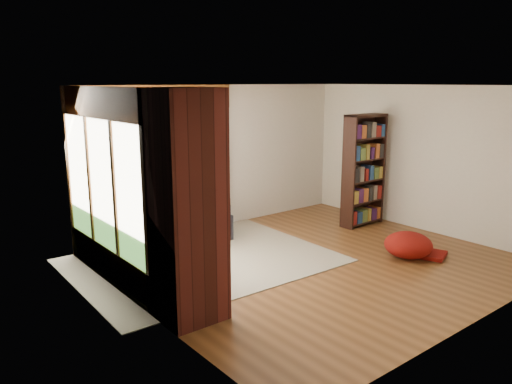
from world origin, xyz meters
TOP-DOWN VIEW (x-y plane):
  - floor at (0.00, 0.00)m, footprint 5.50×5.50m
  - ceiling at (0.00, 0.00)m, footprint 5.50×5.50m
  - wall_back at (0.00, 2.50)m, footprint 5.50×0.04m
  - wall_front at (0.00, -2.50)m, footprint 5.50×0.04m
  - wall_left at (-2.75, 0.00)m, footprint 0.04×5.00m
  - wall_right at (2.75, 0.00)m, footprint 0.04×5.00m
  - windows_back at (-1.20, 2.47)m, footprint 2.82×0.10m
  - windows_left at (-2.72, 1.20)m, footprint 0.10×2.62m
  - roller_blind at (-2.69, 2.03)m, footprint 0.03×0.72m
  - brick_chimney at (-2.40, -0.35)m, footprint 0.70×0.70m
  - sectional_sofa at (-1.95, 1.70)m, footprint 2.20×2.20m
  - area_rug at (-1.29, 1.09)m, footprint 3.83×2.97m
  - bookshelf at (2.14, 0.87)m, footprint 0.89×0.30m
  - pouf at (1.27, -0.75)m, footprint 0.90×0.90m
  - dog_tan at (-1.86, 1.88)m, footprint 0.97×0.73m
  - dog_brindle at (-2.39, 1.17)m, footprint 0.49×0.78m
  - throw_pillows at (-1.92, 1.85)m, footprint 1.98×1.68m

SIDE VIEW (x-z plane):
  - floor at x=0.00m, z-range 0.00..0.00m
  - area_rug at x=-1.29m, z-range 0.00..0.01m
  - pouf at x=1.27m, z-range 0.01..0.41m
  - sectional_sofa at x=-1.95m, z-range -0.10..0.70m
  - dog_brindle at x=-2.39m, z-range 0.54..0.96m
  - throw_pillows at x=-1.92m, z-range 0.54..0.99m
  - dog_tan at x=-1.86m, z-range 0.54..1.03m
  - bookshelf at x=2.14m, z-range 0.00..2.08m
  - wall_back at x=0.00m, z-range 0.00..2.60m
  - wall_front at x=0.00m, z-range 0.00..2.60m
  - wall_left at x=-2.75m, z-range 0.00..2.60m
  - wall_right at x=2.75m, z-range 0.00..2.60m
  - brick_chimney at x=-2.40m, z-range 0.00..2.60m
  - windows_back at x=-1.20m, z-range 0.40..2.30m
  - windows_left at x=-2.72m, z-range 0.40..2.30m
  - roller_blind at x=-2.69m, z-range 1.30..2.20m
  - ceiling at x=0.00m, z-range 2.60..2.60m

